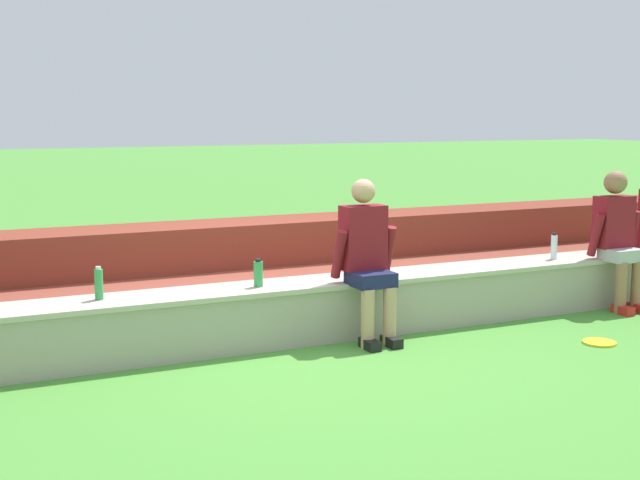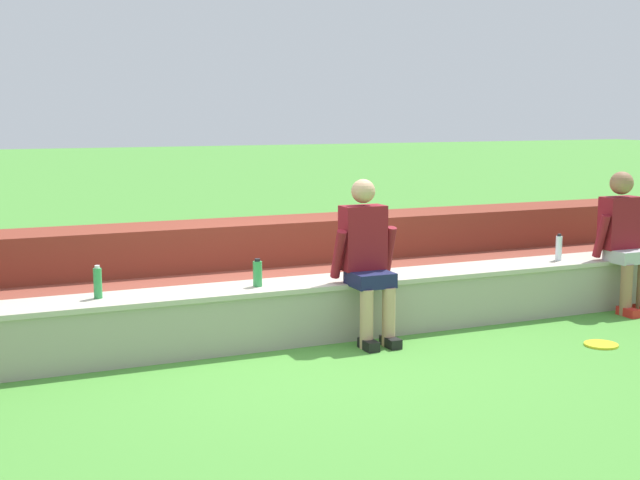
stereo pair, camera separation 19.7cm
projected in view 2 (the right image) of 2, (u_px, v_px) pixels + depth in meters
The scene contains 9 objects.
ground_plane at pixel (312, 346), 6.97m from camera, with size 80.00×80.00×0.00m, color #4C9338.
stone_seating_wall at pixel (301, 309), 7.15m from camera, with size 8.57×0.53×0.49m.
brick_bleachers at pixel (254, 274), 8.22m from camera, with size 11.47×1.35×0.84m.
person_center at pixel (367, 257), 7.03m from camera, with size 0.55×0.53×1.35m.
person_right_of_center at pixel (624, 237), 8.12m from camera, with size 0.55×0.50×1.34m.
water_bottle_mid_left at pixel (559, 248), 8.14m from camera, with size 0.06×0.06×0.26m.
water_bottle_mid_right at pixel (258, 273), 6.93m from camera, with size 0.08×0.08×0.23m.
water_bottle_near_right at pixel (98, 283), 6.49m from camera, with size 0.06×0.06×0.26m.
frisbee at pixel (601, 345), 6.99m from camera, with size 0.28×0.28×0.02m, color yellow.
Camera 2 is at (-2.64, -6.22, 1.90)m, focal length 47.86 mm.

